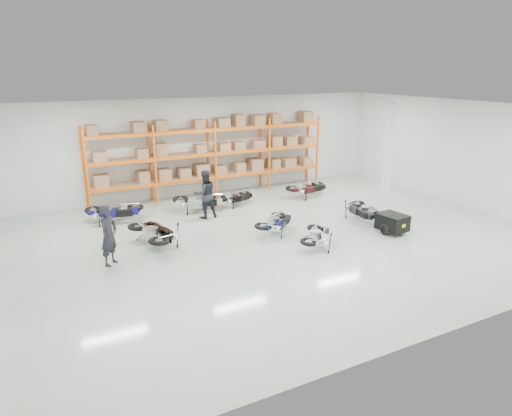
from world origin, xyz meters
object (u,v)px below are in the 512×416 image
moto_black_far_left (155,229)px  moto_back_b (200,198)px  moto_blue_centre (276,219)px  person_left (109,235)px  moto_silver_left (318,233)px  person_back (205,194)px  trailer (392,222)px  moto_back_a (114,208)px  moto_back_c (235,195)px  moto_back_d (308,185)px  moto_touring_right (364,207)px

moto_black_far_left → moto_back_b: bearing=-141.8°
moto_blue_centre → person_left: 5.91m
moto_silver_left → person_back: 5.22m
trailer → person_back: bearing=130.5°
moto_silver_left → moto_back_b: bearing=-26.7°
moto_back_a → trailer: bearing=-110.5°
moto_back_c → person_left: 7.21m
moto_back_a → person_back: person_back is taller
trailer → moto_back_a: 10.55m
moto_back_b → moto_back_d: 5.26m
moto_black_far_left → moto_touring_right: size_ratio=1.14×
moto_back_a → moto_back_c: size_ratio=1.22×
moto_back_c → person_left: bearing=110.5°
moto_back_d → person_left: bearing=104.2°
moto_silver_left → person_back: bearing=-22.4°
moto_blue_centre → moto_back_a: (-5.02, 3.89, 0.07)m
moto_silver_left → trailer: bearing=-139.3°
moto_back_a → person_left: person_left is taller
moto_touring_right → person_left: person_left is taller
moto_back_a → moto_back_d: (8.73, -0.38, -0.03)m
moto_back_b → moto_back_a: bearing=105.6°
moto_back_a → person_back: (3.38, -1.06, 0.39)m
trailer → moto_back_a: bearing=138.5°
person_back → moto_back_d: bearing=-172.3°
moto_touring_right → person_left: 9.65m
moto_blue_centre → moto_black_far_left: bearing=45.6°
moto_back_b → moto_touring_right: bearing=-109.4°
moto_back_d → person_back: (-5.35, -0.68, 0.42)m
moto_touring_right → trailer: 1.60m
moto_back_c → person_left: person_left is taller
moto_silver_left → moto_back_a: moto_back_a is taller
moto_blue_centre → moto_back_a: size_ratio=0.87×
moto_touring_right → moto_back_a: (-8.76, 4.28, 0.04)m
moto_back_a → moto_back_d: moto_back_a is taller
person_left → person_back: (4.25, 2.96, 0.03)m
moto_back_b → person_left: (-4.34, -3.85, 0.35)m
moto_back_a → person_back: bearing=-94.0°
moto_back_c → moto_back_d: size_ratio=0.86×
person_left → moto_back_b: bearing=-5.5°
moto_black_far_left → person_back: size_ratio=1.04×
moto_black_far_left → moto_back_c: 5.41m
moto_blue_centre → moto_black_far_left: moto_black_far_left is taller
moto_back_c → person_left: (-6.02, -3.93, 0.46)m
moto_back_a → person_left: 4.13m
moto_blue_centre → trailer: (3.74, -1.99, -0.10)m
moto_touring_right → moto_back_c: moto_touring_right is taller
moto_blue_centre → moto_back_c: moto_blue_centre is taller
moto_black_far_left → trailer: 8.47m
moto_blue_centre → moto_back_a: bearing=16.9°
moto_back_a → moto_back_d: 8.74m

